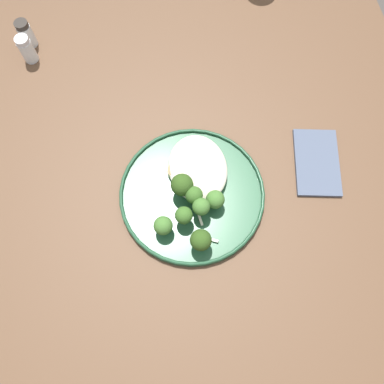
{
  "coord_description": "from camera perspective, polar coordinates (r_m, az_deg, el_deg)",
  "views": [
    {
      "loc": [
        -0.24,
        0.09,
        1.5
      ],
      "look_at": [
        0.04,
        0.04,
        0.76
      ],
      "focal_mm": 37.82,
      "sensor_mm": 36.0,
      "label": 1
    }
  ],
  "objects": [
    {
      "name": "salt_shaker",
      "position": [
        1.03,
        -22.28,
        18.14
      ],
      "size": [
        0.03,
        0.03,
        0.07
      ],
      "color": "white",
      "rests_on": "wooden_dining_table"
    },
    {
      "name": "broccoli_floret_tall_stalk",
      "position": [
        0.77,
        -1.41,
        0.98
      ],
      "size": [
        0.04,
        0.04,
        0.06
      ],
      "color": "#7A994C",
      "rests_on": "dinner_plate"
    },
    {
      "name": "broccoli_floret_left_leaning",
      "position": [
        0.74,
        1.25,
        -6.82
      ],
      "size": [
        0.04,
        0.04,
        0.06
      ],
      "color": "#7A994C",
      "rests_on": "dinner_plate"
    },
    {
      "name": "seared_scallop_left_edge",
      "position": [
        0.81,
        0.96,
        2.84
      ],
      "size": [
        0.03,
        0.03,
        0.02
      ],
      "color": "#DBB77A",
      "rests_on": "dinner_plate"
    },
    {
      "name": "pepper_shaker",
      "position": [
        1.06,
        -22.35,
        19.94
      ],
      "size": [
        0.03,
        0.03,
        0.07
      ],
      "color": "white",
      "rests_on": "wooden_dining_table"
    },
    {
      "name": "noodle_bed",
      "position": [
        0.81,
        0.82,
        3.41
      ],
      "size": [
        0.15,
        0.12,
        0.03
      ],
      "color": "beige",
      "rests_on": "dinner_plate"
    },
    {
      "name": "broccoli_floret_small_sprig",
      "position": [
        0.76,
        0.29,
        -0.47
      ],
      "size": [
        0.03,
        0.03,
        0.06
      ],
      "color": "#7A994C",
      "rests_on": "dinner_plate"
    },
    {
      "name": "folded_napkin",
      "position": [
        0.88,
        17.2,
        4.03
      ],
      "size": [
        0.17,
        0.12,
        0.01
      ],
      "primitive_type": "cube",
      "rotation": [
        0.0,
        0.0,
        -0.2
      ],
      "color": "#4C566B",
      "rests_on": "wooden_dining_table"
    },
    {
      "name": "broccoli_floret_beside_noodles",
      "position": [
        0.76,
        1.3,
        -2.13
      ],
      "size": [
        0.03,
        0.03,
        0.06
      ],
      "color": "#89A356",
      "rests_on": "dinner_plate"
    },
    {
      "name": "wooden_dining_table",
      "position": [
        0.88,
        2.94,
        -4.0
      ],
      "size": [
        1.4,
        1.0,
        0.74
      ],
      "color": "brown",
      "rests_on": "ground"
    },
    {
      "name": "broccoli_floret_near_rim",
      "position": [
        0.76,
        -4.08,
        -4.78
      ],
      "size": [
        0.04,
        0.04,
        0.05
      ],
      "color": "#89A356",
      "rests_on": "dinner_plate"
    },
    {
      "name": "ground",
      "position": [
        1.53,
        1.73,
        -11.13
      ],
      "size": [
        6.0,
        6.0,
        0.0
      ],
      "primitive_type": "plane",
      "color": "#47423D"
    },
    {
      "name": "seared_scallop_large_seared",
      "position": [
        0.81,
        3.63,
        2.02
      ],
      "size": [
        0.02,
        0.02,
        0.01
      ],
      "color": "#E5C689",
      "rests_on": "dinner_plate"
    },
    {
      "name": "seared_scallop_half_hidden",
      "position": [
        0.84,
        0.59,
        6.73
      ],
      "size": [
        0.02,
        0.02,
        0.02
      ],
      "color": "#E5C689",
      "rests_on": "dinner_plate"
    },
    {
      "name": "broccoli_floret_front_edge",
      "position": [
        0.77,
        3.41,
        -1.07
      ],
      "size": [
        0.04,
        0.04,
        0.05
      ],
      "color": "#89A356",
      "rests_on": "dinner_plate"
    },
    {
      "name": "onion_sliver_pale_crescent",
      "position": [
        0.79,
        1.03,
        -3.42
      ],
      "size": [
        0.04,
        0.01,
        0.0
      ],
      "primitive_type": "cube",
      "rotation": [
        0.0,
        0.0,
        3.27
      ],
      "color": "silver",
      "rests_on": "dinner_plate"
    },
    {
      "name": "seared_scallop_rear_pale",
      "position": [
        0.81,
        -2.23,
        3.0
      ],
      "size": [
        0.04,
        0.04,
        0.02
      ],
      "color": "#DBB77A",
      "rests_on": "dinner_plate"
    },
    {
      "name": "onion_sliver_curled_piece",
      "position": [
        0.77,
        1.96,
        -6.48
      ],
      "size": [
        0.03,
        0.05,
        0.0
      ],
      "primitive_type": "cube",
      "rotation": [
        0.0,
        0.0,
        4.24
      ],
      "color": "silver",
      "rests_on": "dinner_plate"
    },
    {
      "name": "broccoli_floret_right_tilted",
      "position": [
        0.75,
        -1.16,
        -3.37
      ],
      "size": [
        0.03,
        0.03,
        0.05
      ],
      "color": "#89A356",
      "rests_on": "dinner_plate"
    },
    {
      "name": "dinner_plate",
      "position": [
        0.81,
        0.0,
        -0.29
      ],
      "size": [
        0.29,
        0.29,
        0.02
      ],
      "color": "#235133",
      "rests_on": "wooden_dining_table"
    }
  ]
}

